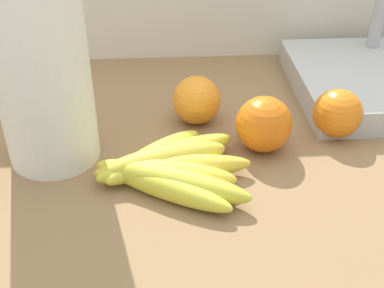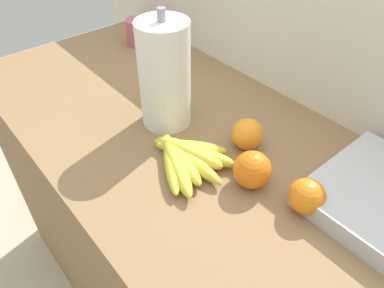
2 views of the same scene
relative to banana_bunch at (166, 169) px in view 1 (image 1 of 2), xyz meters
The scene contains 6 objects.
wall_back 0.55m from the banana_bunch, 74.70° to the left, with size 2.28×0.06×1.30m, color silver.
banana_bunch is the anchor object (origin of this frame).
orange_back_left 0.16m from the banana_bunch, 26.63° to the left, with size 0.08×0.08×0.08m, color orange.
orange_center 0.16m from the banana_bunch, 71.44° to the left, with size 0.08×0.08×0.08m, color orange.
orange_right 0.28m from the banana_bunch, 20.90° to the left, with size 0.08×0.08×0.08m, color orange.
paper_towel_roll 0.21m from the banana_bunch, 156.54° to the left, with size 0.13×0.13×0.30m.
Camera 1 is at (-0.12, -0.62, 1.36)m, focal length 47.07 mm.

